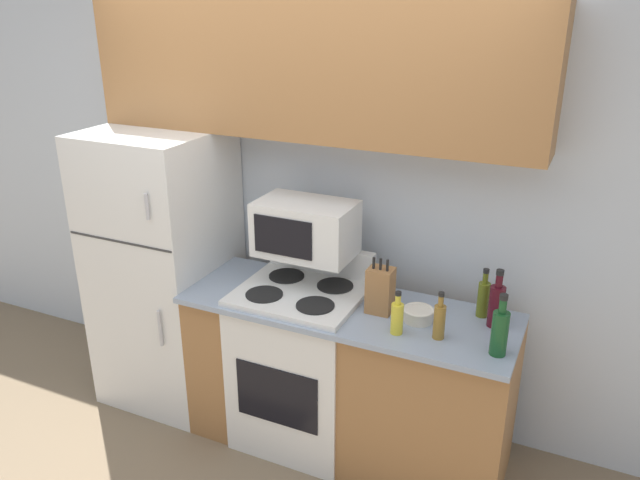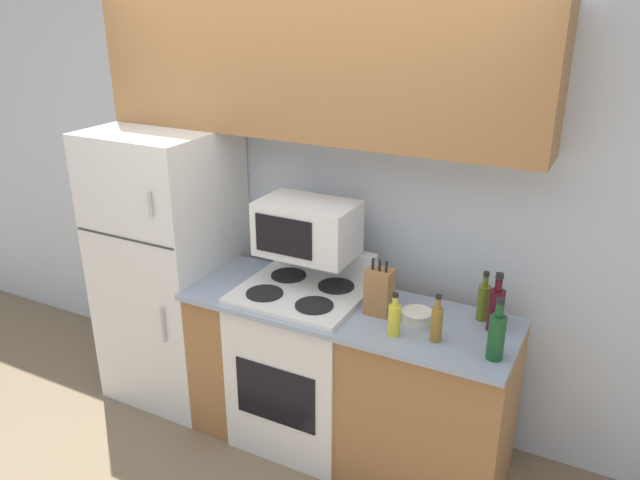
# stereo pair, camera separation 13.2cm
# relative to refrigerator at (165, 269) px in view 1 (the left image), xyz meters

# --- Properties ---
(ground_plane) EXTENTS (12.00, 12.00, 0.00)m
(ground_plane) POSITION_rel_refrigerator_xyz_m (0.88, -0.35, -0.86)
(ground_plane) COLOR #7F6B51
(wall_back) EXTENTS (8.00, 0.05, 2.55)m
(wall_back) POSITION_rel_refrigerator_xyz_m (0.88, 0.39, 0.42)
(wall_back) COLOR silver
(wall_back) RESTS_ON ground_plane
(lower_cabinets) EXTENTS (1.76, 0.62, 0.92)m
(lower_cabinets) POSITION_rel_refrigerator_xyz_m (1.24, -0.07, -0.40)
(lower_cabinets) COLOR #9E6B3D
(lower_cabinets) RESTS_ON ground_plane
(refrigerator) EXTENTS (0.73, 0.74, 1.72)m
(refrigerator) POSITION_rel_refrigerator_xyz_m (0.00, 0.00, 0.00)
(refrigerator) COLOR white
(refrigerator) RESTS_ON ground_plane
(upper_cabinets) EXTENTS (2.49, 0.31, 0.70)m
(upper_cabinets) POSITION_rel_refrigerator_xyz_m (0.88, 0.21, 1.21)
(upper_cabinets) COLOR #9E6B3D
(upper_cabinets) RESTS_ON refrigerator
(stove) EXTENTS (0.67, 0.60, 1.11)m
(stove) POSITION_rel_refrigerator_xyz_m (0.97, -0.08, -0.37)
(stove) COLOR white
(stove) RESTS_ON ground_plane
(microwave) EXTENTS (0.52, 0.33, 0.30)m
(microwave) POSITION_rel_refrigerator_xyz_m (0.95, 0.04, 0.40)
(microwave) COLOR white
(microwave) RESTS_ON stove
(knife_block) EXTENTS (0.13, 0.11, 0.30)m
(knife_block) POSITION_rel_refrigerator_xyz_m (1.42, -0.07, 0.18)
(knife_block) COLOR #9E6B3D
(knife_block) RESTS_ON lower_cabinets
(bowl) EXTENTS (0.16, 0.16, 0.07)m
(bowl) POSITION_rel_refrigerator_xyz_m (1.63, -0.08, 0.09)
(bowl) COLOR silver
(bowl) RESTS_ON lower_cabinets
(bottle_olive_oil) EXTENTS (0.06, 0.06, 0.26)m
(bottle_olive_oil) POSITION_rel_refrigerator_xyz_m (1.90, 0.11, 0.16)
(bottle_olive_oil) COLOR #5B6619
(bottle_olive_oil) RESTS_ON lower_cabinets
(bottle_wine_red) EXTENTS (0.08, 0.08, 0.30)m
(bottle_wine_red) POSITION_rel_refrigerator_xyz_m (1.98, 0.03, 0.18)
(bottle_wine_red) COLOR #470F19
(bottle_wine_red) RESTS_ON lower_cabinets
(bottle_vinegar) EXTENTS (0.06, 0.06, 0.24)m
(bottle_vinegar) POSITION_rel_refrigerator_xyz_m (1.76, -0.20, 0.15)
(bottle_vinegar) COLOR olive
(bottle_vinegar) RESTS_ON lower_cabinets
(bottle_cooking_spray) EXTENTS (0.06, 0.06, 0.22)m
(bottle_cooking_spray) POSITION_rel_refrigerator_xyz_m (1.57, -0.24, 0.14)
(bottle_cooking_spray) COLOR gold
(bottle_cooking_spray) RESTS_ON lower_cabinets
(bottle_wine_green) EXTENTS (0.08, 0.08, 0.30)m
(bottle_wine_green) POSITION_rel_refrigerator_xyz_m (2.04, -0.23, 0.18)
(bottle_wine_green) COLOR #194C23
(bottle_wine_green) RESTS_ON lower_cabinets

